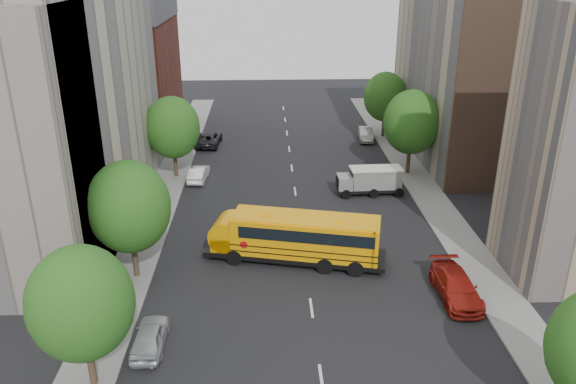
{
  "coord_description": "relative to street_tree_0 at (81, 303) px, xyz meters",
  "views": [
    {
      "loc": [
        -2.55,
        -35.82,
        19.01
      ],
      "look_at": [
        -0.96,
        2.0,
        3.27
      ],
      "focal_mm": 35.0,
      "sensor_mm": 36.0,
      "label": 1
    }
  ],
  "objects": [
    {
      "name": "street_tree_4",
      "position": [
        22.0,
        28.0,
        0.43
      ],
      "size": [
        5.25,
        5.25,
        8.1
      ],
      "color": "#38281C",
      "rests_on": "ground"
    },
    {
      "name": "building_left_cream",
      "position": [
        -7.0,
        20.0,
        5.36
      ],
      "size": [
        10.0,
        26.0,
        20.0
      ],
      "primitive_type": "cube",
      "color": "#B9AF95",
      "rests_on": "ground"
    },
    {
      "name": "school_bus",
      "position": [
        10.22,
        11.66,
        -2.73
      ],
      "size": [
        12.45,
        5.42,
        3.43
      ],
      "rotation": [
        0.0,
        0.0,
        -0.23
      ],
      "color": "black",
      "rests_on": "ground"
    },
    {
      "name": "building_right_far",
      "position": [
        29.0,
        34.0,
        4.36
      ],
      "size": [
        10.0,
        22.0,
        18.0
      ],
      "primitive_type": "cube",
      "color": "tan",
      "rests_on": "ground"
    },
    {
      "name": "lane_markings",
      "position": [
        11.0,
        24.0,
        -4.64
      ],
      "size": [
        0.15,
        64.0,
        0.01
      ],
      "primitive_type": "cube",
      "color": "silver",
      "rests_on": "ground"
    },
    {
      "name": "street_tree_5",
      "position": [
        22.0,
        40.0,
        0.06
      ],
      "size": [
        4.86,
        4.86,
        7.51
      ],
      "color": "#38281C",
      "rests_on": "ground"
    },
    {
      "name": "street_tree_0",
      "position": [
        0.0,
        0.0,
        0.0
      ],
      "size": [
        4.8,
        4.8,
        7.41
      ],
      "color": "#38281C",
      "rests_on": "ground"
    },
    {
      "name": "sidewalk_left",
      "position": [
        -0.5,
        19.0,
        -4.58
      ],
      "size": [
        3.0,
        80.0,
        0.12
      ],
      "primitive_type": "cube",
      "color": "slate",
      "rests_on": "ground"
    },
    {
      "name": "parked_car_2",
      "position": [
        2.2,
        37.77,
        -3.9
      ],
      "size": [
        2.85,
        5.5,
        1.48
      ],
      "primitive_type": "imported",
      "rotation": [
        0.0,
        0.0,
        3.07
      ],
      "color": "black",
      "rests_on": "ground"
    },
    {
      "name": "ground",
      "position": [
        11.0,
        14.0,
        -4.64
      ],
      "size": [
        120.0,
        120.0,
        0.0
      ],
      "primitive_type": "plane",
      "color": "black",
      "rests_on": "ground"
    },
    {
      "name": "parked_car_0",
      "position": [
        2.2,
        2.75,
        -3.96
      ],
      "size": [
        1.61,
        4.01,
        1.37
      ],
      "primitive_type": "imported",
      "rotation": [
        0.0,
        0.0,
        3.14
      ],
      "color": "#AEB0B5",
      "rests_on": "ground"
    },
    {
      "name": "street_tree_2",
      "position": [
        0.0,
        28.0,
        0.19
      ],
      "size": [
        4.99,
        4.99,
        7.71
      ],
      "color": "#38281C",
      "rests_on": "ground"
    },
    {
      "name": "building_left_redbrick",
      "position": [
        -7.0,
        42.0,
        1.86
      ],
      "size": [
        10.0,
        15.0,
        13.0
      ],
      "primitive_type": "cube",
      "color": "maroon",
      "rests_on": "ground"
    },
    {
      "name": "parked_car_3",
      "position": [
        19.8,
        6.77,
        -3.87
      ],
      "size": [
        2.26,
        5.38,
        1.55
      ],
      "primitive_type": "imported",
      "rotation": [
        0.0,
        0.0,
        0.02
      ],
      "color": "maroon",
      "rests_on": "ground"
    },
    {
      "name": "parked_car_1",
      "position": [
        2.2,
        27.06,
        -3.97
      ],
      "size": [
        1.74,
        4.2,
        1.35
      ],
      "primitive_type": "imported",
      "rotation": [
        0.0,
        0.0,
        3.06
      ],
      "color": "white",
      "rests_on": "ground"
    },
    {
      "name": "building_right_sidewall",
      "position": [
        29.0,
        23.0,
        4.36
      ],
      "size": [
        10.1,
        0.3,
        18.0
      ],
      "primitive_type": "cube",
      "color": "brown",
      "rests_on": "ground"
    },
    {
      "name": "parked_car_5",
      "position": [
        19.8,
        38.87,
        -3.93
      ],
      "size": [
        1.85,
        4.4,
        1.41
      ],
      "primitive_type": "imported",
      "rotation": [
        0.0,
        0.0,
        -0.08
      ],
      "color": "gray",
      "rests_on": "ground"
    },
    {
      "name": "sidewalk_right",
      "position": [
        22.5,
        19.0,
        -4.58
      ],
      "size": [
        3.0,
        80.0,
        0.12
      ],
      "primitive_type": "cube",
      "color": "slate",
      "rests_on": "ground"
    },
    {
      "name": "street_tree_1",
      "position": [
        0.0,
        10.0,
        0.31
      ],
      "size": [
        5.12,
        5.12,
        7.9
      ],
      "color": "#38281C",
      "rests_on": "ground"
    },
    {
      "name": "safari_truck",
      "position": [
        17.52,
        23.24,
        -3.38
      ],
      "size": [
        5.63,
        2.27,
        2.37
      ],
      "rotation": [
        0.0,
        0.0,
        0.04
      ],
      "color": "black",
      "rests_on": "ground"
    }
  ]
}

